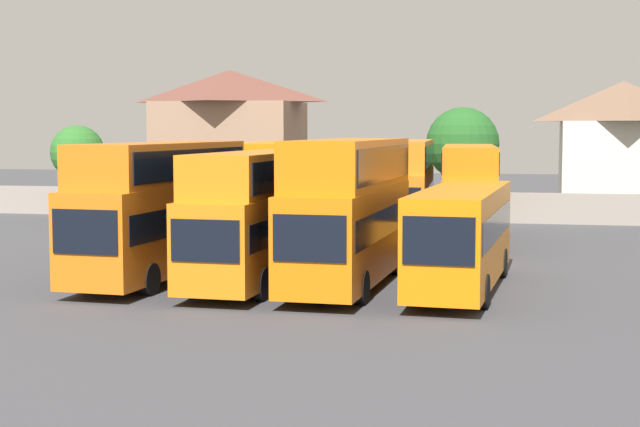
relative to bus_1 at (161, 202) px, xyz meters
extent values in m
plane|color=#424247|center=(5.49, 17.61, -2.85)|extent=(140.00, 140.00, 0.00)
cube|color=gray|center=(5.49, 24.50, -1.95)|extent=(56.00, 0.50, 1.80)
cube|color=orange|center=(-0.01, -0.09, -0.91)|extent=(3.35, 11.18, 3.18)
cube|color=black|center=(-0.39, -5.61, -0.52)|extent=(2.29, 0.24, 1.43)
cube|color=black|center=(-0.01, -0.09, -0.52)|extent=(3.33, 10.30, 1.00)
cube|color=orange|center=(0.01, 0.18, 1.45)|extent=(3.26, 10.63, 1.53)
cube|color=black|center=(0.01, 0.18, 1.45)|extent=(3.31, 10.08, 1.07)
cylinder|color=black|center=(0.95, -3.59, -2.30)|extent=(0.37, 1.12, 1.10)
cylinder|color=black|center=(-1.43, -3.42, -2.30)|extent=(0.37, 1.12, 1.10)
cylinder|color=black|center=(1.42, 3.24, -2.30)|extent=(0.37, 1.12, 1.10)
cylinder|color=black|center=(-0.96, 3.40, -2.30)|extent=(0.37, 1.12, 1.10)
cube|color=orange|center=(3.87, -0.57, -1.04)|extent=(2.95, 10.51, 2.92)
cube|color=black|center=(3.66, -5.79, -0.69)|extent=(2.23, 0.17, 1.31)
cube|color=black|center=(3.87, -0.57, -0.69)|extent=(2.96, 9.68, 0.92)
cube|color=orange|center=(3.88, -0.31, 1.17)|extent=(2.88, 9.99, 1.49)
cube|color=black|center=(3.88, -0.31, 1.17)|extent=(2.95, 9.47, 1.04)
cylinder|color=black|center=(4.91, -3.84, -2.30)|extent=(0.34, 1.11, 1.10)
cylinder|color=black|center=(2.58, -3.75, -2.30)|extent=(0.34, 1.11, 1.10)
cylinder|color=black|center=(5.17, 2.61, -2.30)|extent=(0.34, 1.11, 1.10)
cylinder|color=black|center=(2.84, 2.70, -2.30)|extent=(0.34, 1.11, 1.10)
cube|color=orange|center=(7.16, -0.43, -0.91)|extent=(2.99, 10.84, 3.17)
cube|color=black|center=(6.95, -5.82, -0.53)|extent=(2.28, 0.17, 1.42)
cube|color=black|center=(7.16, -0.43, -0.53)|extent=(3.00, 9.99, 1.00)
cube|color=orange|center=(7.17, -0.16, 1.51)|extent=(2.92, 10.31, 1.69)
cube|color=black|center=(7.17, -0.16, 1.51)|extent=(2.99, 9.77, 1.18)
cylinder|color=black|center=(8.22, -3.80, -2.30)|extent=(0.34, 1.11, 1.10)
cylinder|color=black|center=(5.84, -3.71, -2.30)|extent=(0.34, 1.11, 1.10)
cylinder|color=black|center=(8.47, 2.86, -2.30)|extent=(0.34, 1.11, 1.10)
cylinder|color=black|center=(6.09, 2.95, -2.30)|extent=(0.34, 1.11, 1.10)
cube|color=orange|center=(11.13, -0.38, -0.91)|extent=(3.08, 10.89, 3.18)
cube|color=black|center=(10.80, -5.76, -0.53)|extent=(2.14, 0.21, 1.43)
cube|color=black|center=(11.13, -0.38, -0.53)|extent=(3.07, 10.03, 1.00)
cylinder|color=black|center=(12.04, -3.77, -2.30)|extent=(0.37, 1.12, 1.10)
cylinder|color=black|center=(9.81, -3.64, -2.30)|extent=(0.37, 1.12, 1.10)
cylinder|color=black|center=(12.45, 2.88, -2.30)|extent=(0.37, 1.12, 1.10)
cylinder|color=black|center=(10.22, 3.02, -2.30)|extent=(0.37, 1.12, 1.10)
cube|color=orange|center=(0.30, 14.12, -1.03)|extent=(3.47, 11.61, 2.93)
cube|color=black|center=(0.76, 8.39, -0.68)|extent=(2.26, 0.26, 1.32)
cube|color=black|center=(0.30, 14.12, -0.68)|extent=(3.44, 10.70, 0.92)
cube|color=orange|center=(0.28, 14.40, 1.23)|extent=(3.38, 11.04, 1.60)
cube|color=black|center=(0.28, 14.40, 1.23)|extent=(3.42, 10.48, 1.12)
cylinder|color=black|center=(1.76, 10.68, -2.30)|extent=(0.39, 1.12, 1.10)
cylinder|color=black|center=(-0.59, 10.49, -2.30)|extent=(0.39, 1.12, 1.10)
cylinder|color=black|center=(1.19, 17.75, -2.30)|extent=(0.39, 1.12, 1.10)
cylinder|color=black|center=(-1.16, 17.56, -2.30)|extent=(0.39, 1.12, 1.10)
cube|color=orange|center=(3.08, 14.55, -0.96)|extent=(2.65, 11.16, 3.07)
cube|color=black|center=(2.97, 8.97, -0.59)|extent=(2.15, 0.12, 1.38)
cube|color=black|center=(3.08, 14.55, -0.59)|extent=(2.67, 10.27, 0.97)
cylinder|color=black|center=(4.14, 11.08, -2.30)|extent=(0.32, 1.11, 1.10)
cylinder|color=black|center=(1.89, 11.12, -2.30)|extent=(0.32, 1.11, 1.10)
cylinder|color=black|center=(4.27, 17.97, -2.30)|extent=(0.32, 1.11, 1.10)
cylinder|color=black|center=(2.02, 18.02, -2.30)|extent=(0.32, 1.11, 1.10)
cube|color=orange|center=(7.31, 14.27, -0.93)|extent=(3.20, 11.67, 3.14)
cube|color=black|center=(7.65, 8.49, -0.55)|extent=(2.23, 0.21, 1.41)
cube|color=black|center=(7.31, 14.27, -0.55)|extent=(3.18, 10.75, 0.99)
cube|color=orange|center=(7.29, 14.56, 1.39)|extent=(3.11, 11.09, 1.50)
cube|color=black|center=(7.29, 14.56, 1.39)|extent=(3.17, 10.52, 1.05)
cylinder|color=black|center=(8.68, 10.77, -2.30)|extent=(0.36, 1.12, 1.10)
cylinder|color=black|center=(6.36, 10.63, -2.30)|extent=(0.36, 1.12, 1.10)
cylinder|color=black|center=(8.26, 17.91, -2.30)|extent=(0.36, 1.12, 1.10)
cylinder|color=black|center=(5.94, 17.77, -2.30)|extent=(0.36, 1.12, 1.10)
cube|color=orange|center=(10.52, 14.29, -1.03)|extent=(3.26, 11.42, 2.94)
cube|color=black|center=(10.90, 8.64, -0.67)|extent=(2.21, 0.23, 1.32)
cube|color=black|center=(10.52, 14.29, -0.67)|extent=(3.24, 10.53, 0.93)
cube|color=orange|center=(10.50, 14.57, 1.17)|extent=(3.17, 10.86, 1.45)
cube|color=black|center=(10.50, 14.57, 1.17)|extent=(3.22, 10.30, 1.01)
cylinder|color=black|center=(11.91, 10.87, -2.30)|extent=(0.37, 1.12, 1.10)
cylinder|color=black|center=(9.60, 10.72, -2.30)|extent=(0.37, 1.12, 1.10)
cylinder|color=black|center=(11.44, 17.85, -2.30)|extent=(0.37, 1.12, 1.10)
cylinder|color=black|center=(9.14, 17.70, -2.30)|extent=(0.37, 1.12, 1.10)
cube|color=#9E7A60|center=(-7.39, 32.53, 0.86)|extent=(9.66, 7.25, 7.44)
pyramid|color=brown|center=(-7.39, 32.53, 5.72)|extent=(10.15, 7.61, 2.26)
cube|color=silver|center=(19.39, 32.51, 0.18)|extent=(7.81, 6.68, 6.06)
pyramid|color=brown|center=(19.39, 32.51, 4.51)|extent=(8.20, 7.01, 2.61)
cylinder|color=brown|center=(9.37, 27.00, -1.33)|extent=(0.54, 0.54, 3.06)
sphere|color=#235B23|center=(9.37, 27.00, 1.79)|extent=(4.53, 4.53, 4.53)
cylinder|color=brown|center=(-13.75, 21.50, -1.37)|extent=(0.51, 0.51, 2.97)
sphere|color=#2D6B28|center=(-13.75, 21.50, 1.27)|extent=(3.31, 3.31, 3.31)
camera|label=1|loc=(13.25, -34.10, 2.76)|focal=54.76mm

